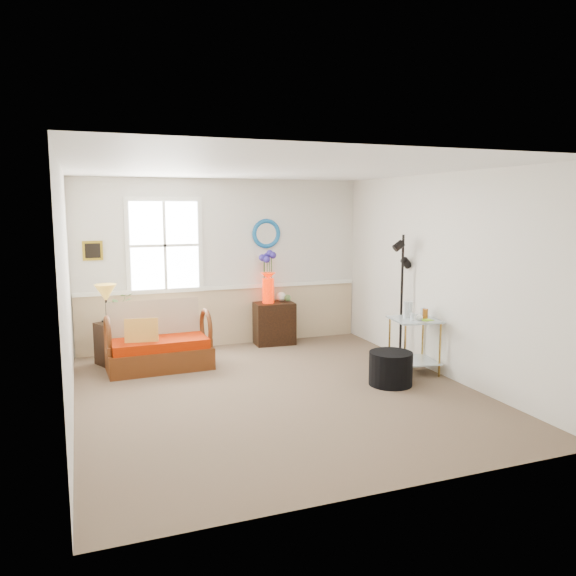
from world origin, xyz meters
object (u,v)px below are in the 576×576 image
object	(u,v)px
ottoman	(391,368)
loveseat	(158,336)
side_table	(414,346)
floor_lamp	(402,299)
lamp_stand	(110,343)
cabinet	(274,323)

from	to	relation	value
ottoman	loveseat	bearing A→B (deg)	145.89
side_table	ottoman	distance (m)	0.65
side_table	floor_lamp	bearing A→B (deg)	75.32
lamp_stand	side_table	distance (m)	4.15
loveseat	ottoman	bearing A→B (deg)	-36.31
cabinet	ottoman	world-z (taller)	cabinet
lamp_stand	side_table	xyz separation A→B (m)	(3.71, -1.85, 0.07)
loveseat	lamp_stand	xyz separation A→B (m)	(-0.60, 0.44, -0.15)
lamp_stand	floor_lamp	world-z (taller)	floor_lamp
cabinet	floor_lamp	bearing A→B (deg)	-45.93
loveseat	lamp_stand	bearing A→B (deg)	141.46
lamp_stand	side_table	bearing A→B (deg)	-26.54
loveseat	floor_lamp	world-z (taller)	floor_lamp
loveseat	ottoman	xyz separation A→B (m)	(2.57, -1.74, -0.24)
loveseat	lamp_stand	size ratio (longest dim) A/B	2.33
floor_lamp	lamp_stand	bearing A→B (deg)	166.77
side_table	ottoman	xyz separation A→B (m)	(-0.54, -0.33, -0.16)
loveseat	side_table	size ratio (longest dim) A/B	1.88
floor_lamp	ottoman	size ratio (longest dim) A/B	3.36
lamp_stand	ottoman	bearing A→B (deg)	-34.54
lamp_stand	loveseat	bearing A→B (deg)	-36.33
loveseat	cabinet	world-z (taller)	loveseat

